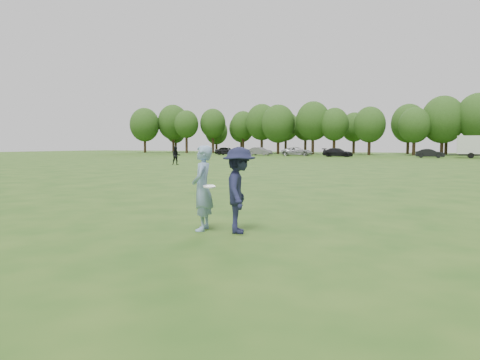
{
  "coord_description": "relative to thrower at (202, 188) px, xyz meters",
  "views": [
    {
      "loc": [
        4.17,
        -8.83,
        1.98
      ],
      "look_at": [
        -0.45,
        0.58,
        1.1
      ],
      "focal_mm": 32.0,
      "sensor_mm": 36.0,
      "label": 1
    }
  ],
  "objects": [
    {
      "name": "car_f",
      "position": [
        2.44,
        59.8,
        -0.32
      ],
      "size": [
        4.08,
        1.8,
        1.3
      ],
      "primitive_type": "imported",
      "rotation": [
        0.0,
        0.0,
        1.68
      ],
      "color": "black",
      "rests_on": "ground"
    },
    {
      "name": "defender",
      "position": [
        0.88,
        0.12,
        -0.01
      ],
      "size": [
        1.16,
        1.43,
        1.92
      ],
      "primitive_type": "imported",
      "rotation": [
        0.0,
        0.0,
        1.99
      ],
      "color": "#1A1D3B",
      "rests_on": "ground"
    },
    {
      "name": "ground",
      "position": [
        0.89,
        0.48,
        -0.98
      ],
      "size": [
        200.0,
        200.0,
        0.0
      ],
      "primitive_type": "plane",
      "color": "#224B15",
      "rests_on": "ground"
    },
    {
      "name": "player_far_a",
      "position": [
        -18.56,
        25.81,
        -0.1
      ],
      "size": [
        1.08,
        1.05,
        1.76
      ],
      "primitive_type": "imported",
      "rotation": [
        0.0,
        0.0,
        0.68
      ],
      "color": "black",
      "rests_on": "ground"
    },
    {
      "name": "treeline",
      "position": [
        3.7,
        77.37,
        5.28
      ],
      "size": [
        130.35,
        18.39,
        11.74
      ],
      "color": "#332114",
      "rests_on": "ground"
    },
    {
      "name": "car_b",
      "position": [
        -25.28,
        61.46,
        -0.25
      ],
      "size": [
        4.55,
        2.1,
        1.45
      ],
      "primitive_type": "imported",
      "rotation": [
        0.0,
        0.0,
        1.44
      ],
      "color": "slate",
      "rests_on": "ground"
    },
    {
      "name": "car_c",
      "position": [
        -18.47,
        61.9,
        -0.24
      ],
      "size": [
        5.57,
        3.08,
        1.48
      ],
      "primitive_type": "imported",
      "rotation": [
        0.0,
        0.0,
        1.69
      ],
      "color": "#ABACB0",
      "rests_on": "ground"
    },
    {
      "name": "thrower",
      "position": [
        0.0,
        0.0,
        0.0
      ],
      "size": [
        0.67,
        0.83,
        1.95
      ],
      "primitive_type": "imported",
      "rotation": [
        0.0,
        0.0,
        -1.24
      ],
      "color": "#809EC6",
      "rests_on": "ground"
    },
    {
      "name": "car_d",
      "position": [
        -10.87,
        59.15,
        -0.29
      ],
      "size": [
        4.79,
        2.09,
        1.37
      ],
      "primitive_type": "imported",
      "rotation": [
        0.0,
        0.0,
        1.54
      ],
      "color": "black",
      "rests_on": "ground"
    },
    {
      "name": "disc_in_play",
      "position": [
        0.3,
        -0.2,
        0.07
      ],
      "size": [
        0.29,
        0.29,
        0.07
      ],
      "color": "white",
      "rests_on": "ground"
    },
    {
      "name": "car_a",
      "position": [
        -32.1,
        61.75,
        -0.22
      ],
      "size": [
        4.43,
        1.79,
        1.51
      ],
      "primitive_type": "imported",
      "rotation": [
        0.0,
        0.0,
        1.57
      ],
      "color": "black",
      "rests_on": "ground"
    }
  ]
}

